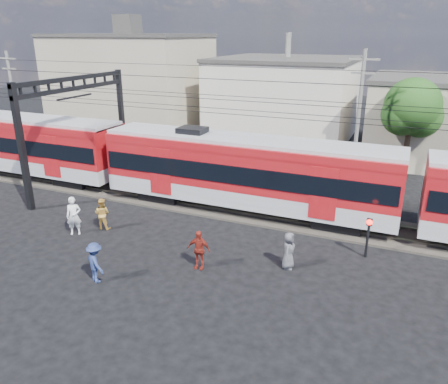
{
  "coord_description": "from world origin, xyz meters",
  "views": [
    {
      "loc": [
        9.04,
        -13.15,
        9.39
      ],
      "look_at": [
        1.21,
        5.0,
        2.15
      ],
      "focal_mm": 35.0,
      "sensor_mm": 36.0,
      "label": 1
    }
  ],
  "objects_px": {
    "commuter_train": "(250,171)",
    "pedestrian_a": "(74,216)",
    "crossing_signal": "(368,231)",
    "pedestrian_c": "(95,263)"
  },
  "relations": [
    {
      "from": "commuter_train",
      "to": "pedestrian_a",
      "type": "distance_m",
      "value": 9.29
    },
    {
      "from": "commuter_train",
      "to": "crossing_signal",
      "type": "relative_size",
      "value": 26.92
    },
    {
      "from": "pedestrian_c",
      "to": "crossing_signal",
      "type": "xyz_separation_m",
      "value": [
        9.66,
        6.35,
        0.45
      ]
    },
    {
      "from": "pedestrian_c",
      "to": "crossing_signal",
      "type": "relative_size",
      "value": 0.9
    },
    {
      "from": "pedestrian_c",
      "to": "crossing_signal",
      "type": "distance_m",
      "value": 11.56
    },
    {
      "from": "pedestrian_a",
      "to": "pedestrian_c",
      "type": "bearing_deg",
      "value": -73.0
    },
    {
      "from": "pedestrian_a",
      "to": "crossing_signal",
      "type": "bearing_deg",
      "value": -20.15
    },
    {
      "from": "pedestrian_c",
      "to": "crossing_signal",
      "type": "height_order",
      "value": "crossing_signal"
    },
    {
      "from": "pedestrian_a",
      "to": "crossing_signal",
      "type": "relative_size",
      "value": 1.03
    },
    {
      "from": "commuter_train",
      "to": "pedestrian_c",
      "type": "distance_m",
      "value": 9.82
    }
  ]
}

